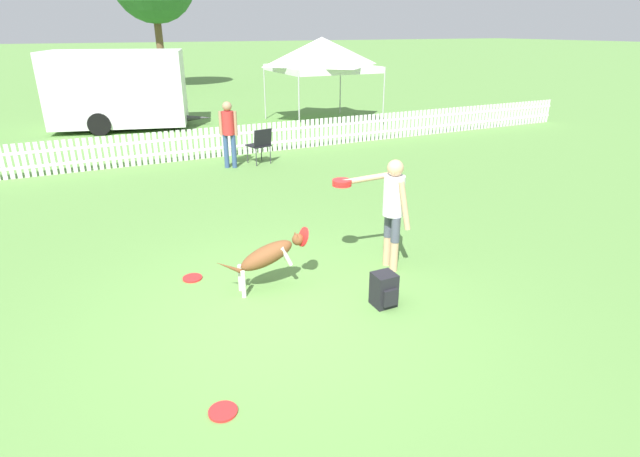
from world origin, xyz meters
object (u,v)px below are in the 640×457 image
object	(u,v)px
handler_person	(390,202)
frisbee_near_dog	(192,278)
backpack_on_grass	(384,290)
equipment_trailer	(119,88)
folding_chair_blue_left	(260,143)
canopy_tent_main	(322,54)
spectator_standing	(228,129)
frisbee_near_handler	(223,412)
leaping_dog	(269,255)

from	to	relation	value
handler_person	frisbee_near_dog	distance (m)	2.81
backpack_on_grass	equipment_trailer	size ratio (longest dim) A/B	0.08
folding_chair_blue_left	canopy_tent_main	world-z (taller)	canopy_tent_main
frisbee_near_dog	equipment_trailer	world-z (taller)	equipment_trailer
canopy_tent_main	spectator_standing	size ratio (longest dim) A/B	2.02
handler_person	folding_chair_blue_left	world-z (taller)	handler_person
frisbee_near_handler	canopy_tent_main	bearing A→B (deg)	60.51
handler_person	backpack_on_grass	bearing A→B (deg)	150.29
backpack_on_grass	equipment_trailer	bearing A→B (deg)	96.72
backpack_on_grass	equipment_trailer	xyz separation A→B (m)	(-1.58, 13.41, 1.08)
leaping_dog	backpack_on_grass	bearing A→B (deg)	53.14
leaping_dog	frisbee_near_dog	world-z (taller)	leaping_dog
handler_person	canopy_tent_main	size ratio (longest dim) A/B	0.49
leaping_dog	backpack_on_grass	distance (m)	1.48
frisbee_near_handler	folding_chair_blue_left	bearing A→B (deg)	68.16
handler_person	canopy_tent_main	distance (m)	11.59
frisbee_near_dog	backpack_on_grass	size ratio (longest dim) A/B	0.61
frisbee_near_handler	folding_chair_blue_left	world-z (taller)	folding_chair_blue_left
frisbee_near_dog	folding_chair_blue_left	size ratio (longest dim) A/B	0.29
frisbee_near_dog	leaping_dog	bearing A→B (deg)	-39.95
handler_person	equipment_trailer	world-z (taller)	equipment_trailer
frisbee_near_dog	frisbee_near_handler	bearing A→B (deg)	-96.87
spectator_standing	frisbee_near_handler	bearing A→B (deg)	98.00
spectator_standing	equipment_trailer	size ratio (longest dim) A/B	0.31
handler_person	folding_chair_blue_left	bearing A→B (deg)	1.82
backpack_on_grass	folding_chair_blue_left	size ratio (longest dim) A/B	0.48
handler_person	frisbee_near_handler	xyz separation A→B (m)	(-2.82, -1.77, -0.94)
spectator_standing	equipment_trailer	xyz separation A→B (m)	(-1.75, 6.44, 0.36)
canopy_tent_main	frisbee_near_handler	bearing A→B (deg)	-119.49
spectator_standing	equipment_trailer	distance (m)	6.68
canopy_tent_main	leaping_dog	bearing A→B (deg)	-119.19
handler_person	canopy_tent_main	xyz separation A→B (m)	(4.24, 10.71, 1.30)
canopy_tent_main	equipment_trailer	size ratio (longest dim) A/B	0.62
leaping_dog	canopy_tent_main	world-z (taller)	canopy_tent_main
canopy_tent_main	equipment_trailer	world-z (taller)	canopy_tent_main
frisbee_near_dog	equipment_trailer	distance (m)	11.81
frisbee_near_dog	canopy_tent_main	bearing A→B (deg)	55.66
backpack_on_grass	leaping_dog	bearing A→B (deg)	138.03
backpack_on_grass	folding_chair_blue_left	distance (m)	7.05
backpack_on_grass	canopy_tent_main	xyz separation A→B (m)	(4.82, 11.55, 2.05)
canopy_tent_main	backpack_on_grass	bearing A→B (deg)	-112.67
backpack_on_grass	frisbee_near_dog	bearing A→B (deg)	138.90
handler_person	leaping_dog	size ratio (longest dim) A/B	1.28
spectator_standing	equipment_trailer	world-z (taller)	equipment_trailer
handler_person	canopy_tent_main	world-z (taller)	canopy_tent_main
frisbee_near_dog	folding_chair_blue_left	world-z (taller)	folding_chair_blue_left
folding_chair_blue_left	equipment_trailer	xyz separation A→B (m)	(-2.52, 6.42, 0.77)
folding_chair_blue_left	spectator_standing	world-z (taller)	spectator_standing
frisbee_near_dog	spectator_standing	distance (m)	5.77
frisbee_near_handler	equipment_trailer	world-z (taller)	equipment_trailer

